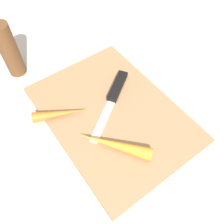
# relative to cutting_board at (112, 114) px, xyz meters

# --- Properties ---
(ground_plane) EXTENTS (1.40, 1.40, 0.00)m
(ground_plane) POSITION_rel_cutting_board_xyz_m (0.00, 0.00, -0.01)
(ground_plane) COLOR #ADA8A0
(cutting_board) EXTENTS (0.36, 0.26, 0.01)m
(cutting_board) POSITION_rel_cutting_board_xyz_m (0.00, 0.00, 0.00)
(cutting_board) COLOR #99704C
(cutting_board) RESTS_ON ground_plane
(knife) EXTENTS (0.13, 0.18, 0.01)m
(knife) POSITION_rel_cutting_board_xyz_m (0.04, -0.04, 0.01)
(knife) COLOR #B7B7BC
(knife) RESTS_ON cutting_board
(carrot_long) EXTENTS (0.13, 0.11, 0.03)m
(carrot_long) POSITION_rel_cutting_board_xyz_m (-0.07, 0.05, 0.02)
(carrot_long) COLOR orange
(carrot_long) RESTS_ON cutting_board
(carrot_short) EXTENTS (0.07, 0.12, 0.02)m
(carrot_short) POSITION_rel_cutting_board_xyz_m (0.06, 0.10, 0.02)
(carrot_short) COLOR orange
(carrot_short) RESTS_ON cutting_board
(pepper_grinder) EXTENTS (0.04, 0.04, 0.14)m
(pepper_grinder) POSITION_rel_cutting_board_xyz_m (0.25, 0.11, 0.06)
(pepper_grinder) COLOR brown
(pepper_grinder) RESTS_ON ground_plane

